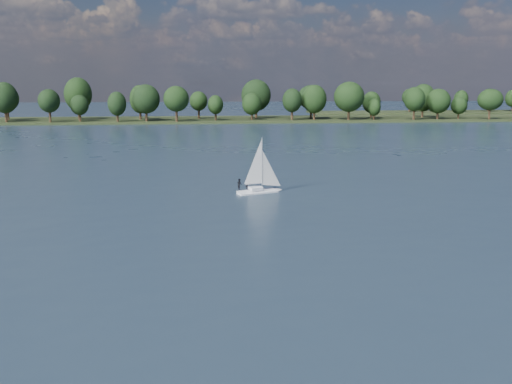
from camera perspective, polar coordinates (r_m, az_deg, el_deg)
The scene contains 4 objects.
ground at distance 123.96m, azimuth -2.36°, elevation 3.87°, with size 700.00×700.00×0.00m, color #233342.
far_shore at distance 235.41m, azimuth -4.12°, elevation 7.15°, with size 660.00×40.00×1.50m, color black.
sailboat at distance 78.55m, azimuth 0.17°, elevation 1.50°, with size 6.33×3.86×8.08m.
treeline at distance 230.75m, azimuth -6.53°, elevation 9.08°, with size 563.20×73.73×18.87m.
Camera 1 is at (-7.79, -22.80, 14.99)m, focal length 40.00 mm.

